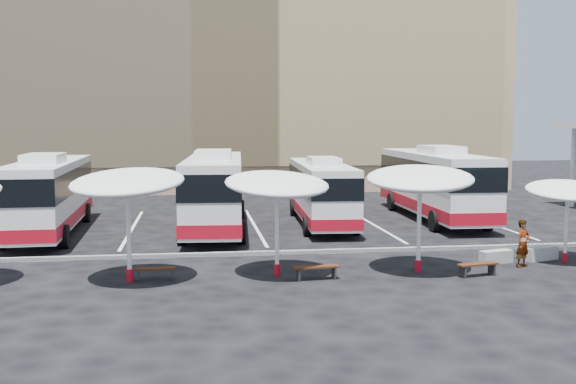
{
  "coord_description": "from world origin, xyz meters",
  "views": [
    {
      "loc": [
        -2.92,
        -25.31,
        5.19
      ],
      "look_at": [
        1.0,
        3.0,
        2.2
      ],
      "focal_mm": 42.0,
      "sensor_mm": 36.0,
      "label": 1
    }
  ],
  "objects": [
    {
      "name": "ground",
      "position": [
        0.0,
        0.0,
        0.0
      ],
      "size": [
        120.0,
        120.0,
        0.0
      ],
      "primitive_type": "plane",
      "color": "black",
      "rests_on": "ground"
    },
    {
      "name": "sandstone_building",
      "position": [
        0.0,
        31.87,
        12.63
      ],
      "size": [
        42.0,
        18.25,
        29.6
      ],
      "color": "tan",
      "rests_on": "ground"
    },
    {
      "name": "curb_divider",
      "position": [
        0.0,
        0.5,
        0.07
      ],
      "size": [
        34.0,
        0.25,
        0.15
      ],
      "primitive_type": "cube",
      "color": "black",
      "rests_on": "ground"
    },
    {
      "name": "bay_lines",
      "position": [
        0.0,
        8.0,
        0.01
      ],
      "size": [
        24.15,
        12.0,
        0.01
      ],
      "color": "white",
      "rests_on": "ground"
    },
    {
      "name": "bus_0",
      "position": [
        -9.66,
        6.94,
        1.92
      ],
      "size": [
        3.06,
        11.95,
        3.77
      ],
      "rotation": [
        0.0,
        0.0,
        0.03
      ],
      "color": "silver",
      "rests_on": "ground"
    },
    {
      "name": "bus_1",
      "position": [
        -2.0,
        7.12,
        1.99
      ],
      "size": [
        3.43,
        12.4,
        3.89
      ],
      "rotation": [
        0.0,
        0.0,
        -0.07
      ],
      "color": "silver",
      "rests_on": "ground"
    },
    {
      "name": "bus_2",
      "position": [
        3.4,
        8.11,
        1.76
      ],
      "size": [
        2.96,
        10.99,
        3.45
      ],
      "rotation": [
        0.0,
        0.0,
        -0.05
      ],
      "color": "silver",
      "rests_on": "ground"
    },
    {
      "name": "bus_3",
      "position": [
        9.68,
        9.02,
        2.02
      ],
      "size": [
        3.17,
        12.54,
        3.96
      ],
      "rotation": [
        0.0,
        0.0,
        -0.03
      ],
      "color": "silver",
      "rests_on": "ground"
    },
    {
      "name": "sunshade_1",
      "position": [
        -5.07,
        -3.35,
        3.24
      ],
      "size": [
        4.65,
        4.68,
        3.82
      ],
      "rotation": [
        0.0,
        0.0,
        -0.33
      ],
      "color": "silver",
      "rests_on": "ground"
    },
    {
      "name": "sunshade_2",
      "position": [
        -0.22,
        -3.15,
        3.11
      ],
      "size": [
        4.26,
        4.29,
        3.66
      ],
      "rotation": [
        0.0,
        0.0,
        0.25
      ],
      "color": "silver",
      "rests_on": "ground"
    },
    {
      "name": "sunshade_3",
      "position": [
        4.69,
        -3.24,
        3.25
      ],
      "size": [
        4.52,
        4.55,
        3.82
      ],
      "rotation": [
        0.0,
        0.0,
        -0.28
      ],
      "color": "silver",
      "rests_on": "ground"
    },
    {
      "name": "sunshade_4",
      "position": [
        10.62,
        -2.39,
        2.66
      ],
      "size": [
        3.62,
        3.65,
        3.14
      ],
      "rotation": [
        0.0,
        0.0,
        -0.24
      ],
      "color": "silver",
      "rests_on": "ground"
    },
    {
      "name": "wood_bench_1",
      "position": [
        -4.26,
        -3.2,
        0.32
      ],
      "size": [
        1.35,
        0.41,
        0.41
      ],
      "rotation": [
        0.0,
        0.0,
        0.04
      ],
      "color": "black",
      "rests_on": "ground"
    },
    {
      "name": "wood_bench_2",
      "position": [
        0.99,
        -3.87,
        0.36
      ],
      "size": [
        1.55,
        0.53,
        0.47
      ],
      "rotation": [
        0.0,
        0.0,
        0.08
      ],
      "color": "black",
      "rests_on": "ground"
    },
    {
      "name": "wood_bench_3",
      "position": [
        6.46,
        -4.12,
        0.34
      ],
      "size": [
        1.5,
        0.67,
        0.45
      ],
      "rotation": [
        0.0,
        0.0,
        0.2
      ],
      "color": "black",
      "rests_on": "ground"
    },
    {
      "name": "conc_bench_0",
      "position": [
        8.04,
        -2.17,
        0.23
      ],
      "size": [
        1.31,
        0.71,
        0.47
      ],
      "primitive_type": "cube",
      "rotation": [
        0.0,
        0.0,
        0.25
      ],
      "color": "gray",
      "rests_on": "ground"
    },
    {
      "name": "conc_bench_1",
      "position": [
        9.94,
        -1.91,
        0.25
      ],
      "size": [
        1.39,
        0.79,
        0.49
      ],
      "primitive_type": "cube",
      "rotation": [
        0.0,
        0.0,
        0.28
      ],
      "color": "gray",
      "rests_on": "ground"
    },
    {
      "name": "passenger_0",
      "position": [
        8.66,
        -2.97,
        0.86
      ],
      "size": [
        0.75,
        0.65,
        1.72
      ],
      "primitive_type": "imported",
      "rotation": [
        0.0,
        0.0,
        0.48
      ],
      "color": "black",
      "rests_on": "ground"
    }
  ]
}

